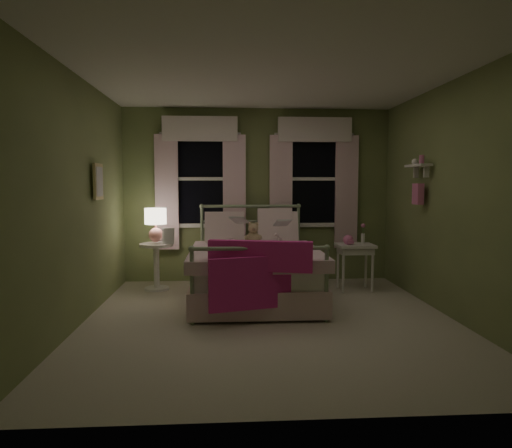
{
  "coord_description": "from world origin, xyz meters",
  "views": [
    {
      "loc": [
        -0.46,
        -4.81,
        1.47
      ],
      "look_at": [
        -0.12,
        0.56,
        1.0
      ],
      "focal_mm": 32.0,
      "sensor_mm": 36.0,
      "label": 1
    }
  ],
  "objects": [
    {
      "name": "nightstand_right",
      "position": [
        1.3,
        1.3,
        0.55
      ],
      "size": [
        0.5,
        0.4,
        0.64
      ],
      "color": "white",
      "rests_on": "ground"
    },
    {
      "name": "bud_vase",
      "position": [
        1.42,
        1.35,
        0.79
      ],
      "size": [
        0.06,
        0.06,
        0.28
      ],
      "color": "white",
      "rests_on": "nightstand_right"
    },
    {
      "name": "pink_toy",
      "position": [
        1.2,
        1.29,
        0.71
      ],
      "size": [
        0.14,
        0.19,
        0.14
      ],
      "color": "pink",
      "rests_on": "nightstand_right"
    },
    {
      "name": "window_right",
      "position": [
        0.85,
        2.03,
        1.62
      ],
      "size": [
        1.34,
        0.13,
        1.96
      ],
      "color": "black",
      "rests_on": "room_shell"
    },
    {
      "name": "wall_shelf",
      "position": [
        1.9,
        0.7,
        1.52
      ],
      "size": [
        0.15,
        0.5,
        0.6
      ],
      "color": "white",
      "rests_on": "room_shell"
    },
    {
      "name": "table_lamp",
      "position": [
        -1.45,
        1.55,
        0.95
      ],
      "size": [
        0.3,
        0.3,
        0.47
      ],
      "color": "#FB9D94",
      "rests_on": "nightstand_left"
    },
    {
      "name": "child_left",
      "position": [
        -0.4,
        1.33,
        0.96
      ],
      "size": [
        0.3,
        0.22,
        0.78
      ],
      "primitive_type": "imported",
      "rotation": [
        0.0,
        0.0,
        3.26
      ],
      "color": "#F7D1DD",
      "rests_on": "bed"
    },
    {
      "name": "book_nightstand",
      "position": [
        -1.35,
        1.47,
        0.66
      ],
      "size": [
        0.19,
        0.24,
        0.02
      ],
      "primitive_type": "imported",
      "rotation": [
        0.0,
        0.0,
        -0.11
      ],
      "color": "beige",
      "rests_on": "nightstand_left"
    },
    {
      "name": "nightstand_left",
      "position": [
        -1.45,
        1.55,
        0.42
      ],
      "size": [
        0.46,
        0.46,
        0.65
      ],
      "color": "white",
      "rests_on": "ground"
    },
    {
      "name": "window_left",
      "position": [
        -0.85,
        2.03,
        1.62
      ],
      "size": [
        1.34,
        0.13,
        1.96
      ],
      "color": "black",
      "rests_on": "room_shell"
    },
    {
      "name": "framed_picture",
      "position": [
        -1.95,
        0.6,
        1.5
      ],
      "size": [
        0.03,
        0.32,
        0.42
      ],
      "color": "beige",
      "rests_on": "room_shell"
    },
    {
      "name": "bed",
      "position": [
        -0.11,
        0.9,
        0.38
      ],
      "size": [
        1.58,
        2.04,
        1.18
      ],
      "color": "white",
      "rests_on": "ground"
    },
    {
      "name": "room_shell",
      "position": [
        0.0,
        0.0,
        1.3
      ],
      "size": [
        4.2,
        4.2,
        4.2
      ],
      "color": "beige",
      "rests_on": "ground"
    },
    {
      "name": "pink_throw",
      "position": [
        -0.12,
        -0.12,
        0.61
      ],
      "size": [
        1.09,
        0.41,
        0.71
      ],
      "color": "#E42C93",
      "rests_on": "bed"
    },
    {
      "name": "book_left",
      "position": [
        -0.4,
        1.08,
        0.96
      ],
      "size": [
        0.23,
        0.18,
        0.26
      ],
      "primitive_type": "imported",
      "rotation": [
        1.22,
        0.0,
        -0.37
      ],
      "color": "beige",
      "rests_on": "child_left"
    },
    {
      "name": "teddy_bear",
      "position": [
        -0.12,
        1.17,
        0.79
      ],
      "size": [
        0.23,
        0.19,
        0.31
      ],
      "color": "tan",
      "rests_on": "bed"
    },
    {
      "name": "child_right",
      "position": [
        0.16,
        1.33,
        0.89
      ],
      "size": [
        0.36,
        0.3,
        0.65
      ],
      "primitive_type": "imported",
      "rotation": [
        0.0,
        0.0,
        2.95
      ],
      "color": "#F7D1DD",
      "rests_on": "bed"
    },
    {
      "name": "book_right",
      "position": [
        0.16,
        1.08,
        0.92
      ],
      "size": [
        0.21,
        0.13,
        0.26
      ],
      "primitive_type": "imported",
      "rotation": [
        1.22,
        0.0,
        0.11
      ],
      "color": "beige",
      "rests_on": "child_right"
    }
  ]
}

